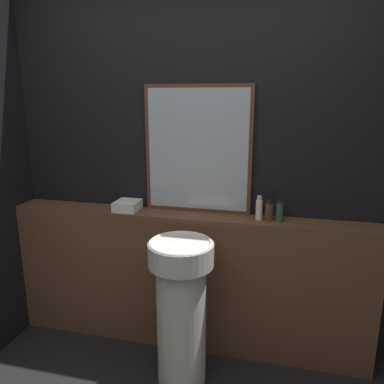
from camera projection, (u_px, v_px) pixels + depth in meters
wall_back at (191, 169)px, 2.55m from camera, size 8.00×0.06×2.50m
vanity_counter at (186, 280)px, 2.61m from camera, size 2.47×0.21×0.97m
pedestal_sink at (181, 307)px, 2.24m from camera, size 0.38×0.38×0.92m
mirror at (198, 150)px, 2.46m from camera, size 0.72×0.03×0.84m
towel_stack at (127, 206)px, 2.58m from camera, size 0.16×0.18×0.06m
shampoo_bottle at (259, 209)px, 2.37m from camera, size 0.04×0.04×0.16m
conditioner_bottle at (269, 211)px, 2.35m from camera, size 0.05×0.05×0.14m
lotion_bottle at (280, 211)px, 2.34m from camera, size 0.05×0.05×0.14m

